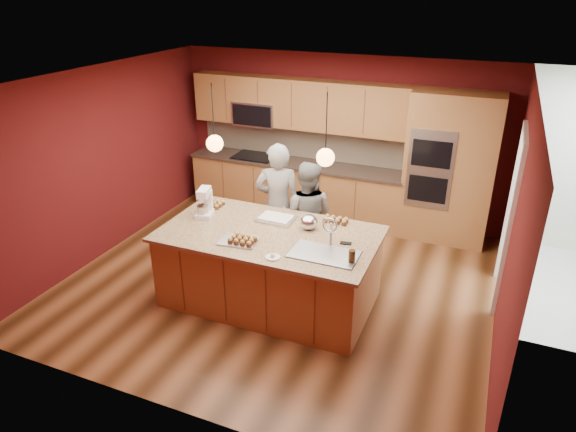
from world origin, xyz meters
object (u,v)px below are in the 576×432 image
at_px(island, 271,267).
at_px(person_left, 278,204).
at_px(mixing_bowl, 309,222).
at_px(person_right, 306,216).
at_px(stand_mixer, 205,204).

xyz_separation_m(island, person_left, (-0.33, 0.99, 0.39)).
relative_size(island, mixing_bowl, 11.79).
relative_size(person_right, mixing_bowl, 7.04).
relative_size(island, stand_mixer, 6.97).
xyz_separation_m(person_left, person_right, (0.43, 0.00, -0.10)).
distance_m(island, person_left, 1.11).
xyz_separation_m(island, person_right, (0.10, 0.99, 0.29)).
height_order(island, person_left, person_left).
distance_m(island, mixing_bowl, 0.74).
height_order(island, stand_mixer, island).
relative_size(person_right, stand_mixer, 4.16).
relative_size(person_left, mixing_bowl, 7.97).
distance_m(person_left, person_right, 0.44).
height_order(person_left, person_right, person_left).
bearing_deg(island, stand_mixer, 172.74).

